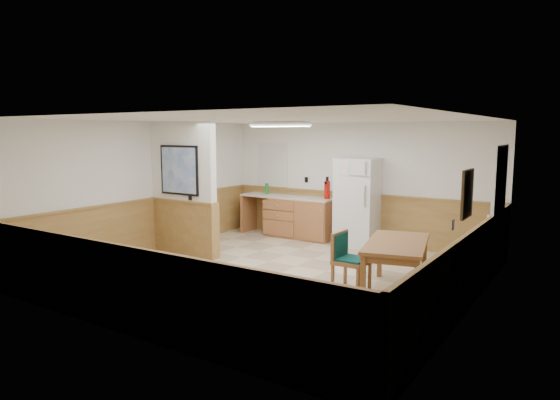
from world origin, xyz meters
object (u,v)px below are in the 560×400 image
Objects in this scene: dining_bench at (454,279)px; fire_extinguisher at (327,189)px; soap_bottle at (267,189)px; dining_table at (397,248)px; refrigerator at (357,202)px; dining_chair at (346,256)px.

fire_extinguisher is at bearing 134.18° from dining_bench.
dining_table is at bearing -32.62° from soap_bottle.
dining_table is 1.05× the size of dining_bench.
refrigerator is 3.78× the size of fire_extinguisher.
dining_chair is 4.40m from soap_bottle.
soap_bottle is at bearing 144.05° from dining_bench.
soap_bottle is at bearing 133.92° from dining_table.
dining_chair reaches higher than dining_bench.
fire_extinguisher is (-3.29, 2.60, 0.76)m from dining_bench.
dining_table is 3.58m from fire_extinguisher.
dining_table is at bearing 19.19° from dining_chair.
dining_chair is (-0.68, -0.22, -0.16)m from dining_table.
dining_bench is at bearing 7.73° from dining_chair.
soap_bottle reaches higher than dining_bench.
fire_extinguisher is at bearing 173.28° from refrigerator.
dining_chair is 3.46× the size of soap_bottle.
refrigerator is 2.30m from soap_bottle.
dining_chair is at bearing -39.92° from soap_bottle.
fire_extinguisher reaches higher than dining_table.
refrigerator is 2.10× the size of dining_chair.
dining_bench is 4.26m from fire_extinguisher.
fire_extinguisher is 1.57m from soap_bottle.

